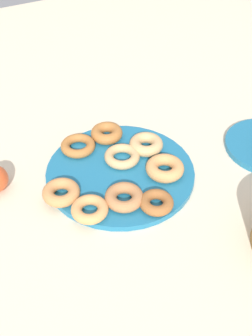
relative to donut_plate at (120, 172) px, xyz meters
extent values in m
plane|color=beige|center=(0.00, 0.00, -0.01)|extent=(2.40, 2.40, 0.00)
cylinder|color=#1E6B93|center=(0.00, 0.00, 0.00)|extent=(0.37, 0.37, 0.01)
torus|color=tan|center=(0.13, 0.09, 0.02)|extent=(0.12, 0.12, 0.02)
torus|color=#995B2D|center=(-0.01, 0.15, 0.02)|extent=(0.09, 0.09, 0.02)
torus|color=tan|center=(-0.02, -0.03, 0.02)|extent=(0.11, 0.11, 0.02)
torus|color=tan|center=(-0.10, -0.04, 0.02)|extent=(0.11, 0.11, 0.03)
torus|color=tan|center=(-0.09, 0.06, 0.02)|extent=(0.11, 0.11, 0.03)
torus|color=#AD6B33|center=(0.06, -0.12, 0.02)|extent=(0.12, 0.12, 0.02)
torus|color=#C6844C|center=(0.16, 0.02, 0.02)|extent=(0.11, 0.11, 0.03)
torus|color=#B27547|center=(0.04, 0.10, 0.02)|extent=(0.12, 0.12, 0.03)
torus|color=#AD6B33|center=(-0.03, -0.13, 0.02)|extent=(0.11, 0.11, 0.03)
camera|label=1|loc=(0.35, 0.68, 0.70)|focal=44.60mm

